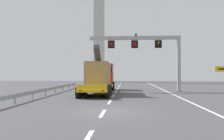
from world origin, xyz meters
TOP-DOWN VIEW (x-y plane):
  - ground at (0.00, 0.00)m, footprint 112.00×112.00m
  - lane_markings at (-0.23, 20.27)m, footprint 0.20×55.14m
  - edge_line_right at (6.20, 12.00)m, footprint 0.20×63.00m
  - overhead_lane_gantry at (3.79, 15.66)m, footprint 11.76×0.90m
  - heavy_haul_truck_yellow at (-2.05, 14.37)m, footprint 3.13×14.09m
  - guardrail_left at (-7.31, 11.09)m, footprint 0.13×26.18m
  - bridge_pylon_distant at (-6.49, 49.14)m, footprint 9.00×2.00m

SIDE VIEW (x-z plane):
  - ground at x=0.00m, z-range 0.00..0.00m
  - edge_line_right at x=6.20m, z-range 0.00..0.01m
  - lane_markings at x=-0.23m, z-range 0.00..0.01m
  - guardrail_left at x=-7.31m, z-range 0.18..0.94m
  - heavy_haul_truck_yellow at x=-2.05m, z-range -0.66..4.64m
  - overhead_lane_gantry at x=3.79m, z-range 2.01..9.39m
  - bridge_pylon_distant at x=-6.49m, z-range 0.39..38.40m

